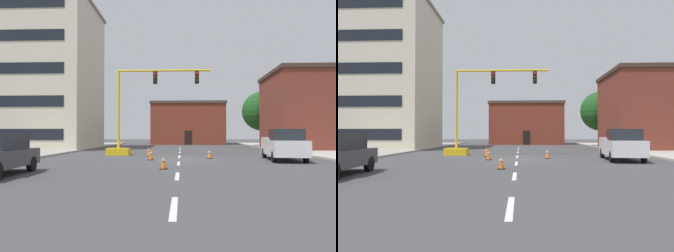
% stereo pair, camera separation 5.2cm
% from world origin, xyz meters
% --- Properties ---
extents(ground_plane, '(160.00, 160.00, 0.00)m').
position_xyz_m(ground_plane, '(0.00, 0.00, 0.00)').
color(ground_plane, '#424244').
extents(sidewalk_left, '(6.00, 56.00, 0.14)m').
position_xyz_m(sidewalk_left, '(-12.64, 8.00, 0.07)').
color(sidewalk_left, '#9E998E').
rests_on(sidewalk_left, ground_plane).
extents(sidewalk_right, '(6.00, 56.00, 0.14)m').
position_xyz_m(sidewalk_right, '(12.64, 8.00, 0.07)').
color(sidewalk_right, '#B2ADA3').
rests_on(sidewalk_right, ground_plane).
extents(lane_stripe_seg_0, '(0.16, 2.40, 0.01)m').
position_xyz_m(lane_stripe_seg_0, '(0.00, -14.00, 0.00)').
color(lane_stripe_seg_0, silver).
rests_on(lane_stripe_seg_0, ground_plane).
extents(lane_stripe_seg_1, '(0.16, 2.40, 0.01)m').
position_xyz_m(lane_stripe_seg_1, '(0.00, -8.50, 0.00)').
color(lane_stripe_seg_1, silver).
rests_on(lane_stripe_seg_1, ground_plane).
extents(lane_stripe_seg_2, '(0.16, 2.40, 0.01)m').
position_xyz_m(lane_stripe_seg_2, '(0.00, -3.00, 0.00)').
color(lane_stripe_seg_2, silver).
rests_on(lane_stripe_seg_2, ground_plane).
extents(lane_stripe_seg_3, '(0.16, 2.40, 0.01)m').
position_xyz_m(lane_stripe_seg_3, '(0.00, 2.50, 0.00)').
color(lane_stripe_seg_3, silver).
rests_on(lane_stripe_seg_3, ground_plane).
extents(lane_stripe_seg_4, '(0.16, 2.40, 0.01)m').
position_xyz_m(lane_stripe_seg_4, '(0.00, 8.00, 0.00)').
color(lane_stripe_seg_4, silver).
rests_on(lane_stripe_seg_4, ground_plane).
extents(lane_stripe_seg_5, '(0.16, 2.40, 0.01)m').
position_xyz_m(lane_stripe_seg_5, '(0.00, 13.50, 0.00)').
color(lane_stripe_seg_5, silver).
rests_on(lane_stripe_seg_5, ground_plane).
extents(lane_stripe_seg_6, '(0.16, 2.40, 0.01)m').
position_xyz_m(lane_stripe_seg_6, '(0.00, 19.00, 0.00)').
color(lane_stripe_seg_6, silver).
rests_on(lane_stripe_seg_6, ground_plane).
extents(building_tall_left, '(14.71, 11.47, 16.63)m').
position_xyz_m(building_tall_left, '(-17.18, 14.89, 8.32)').
color(building_tall_left, beige).
rests_on(building_tall_left, ground_plane).
extents(building_brick_center, '(11.99, 8.91, 6.86)m').
position_xyz_m(building_brick_center, '(1.17, 32.49, 3.44)').
color(building_brick_center, brown).
rests_on(building_brick_center, ground_plane).
extents(building_row_right, '(14.22, 9.62, 8.33)m').
position_xyz_m(building_row_right, '(16.65, 13.69, 4.17)').
color(building_row_right, brown).
rests_on(building_row_right, ground_plane).
extents(traffic_signal_gantry, '(8.27, 1.20, 6.83)m').
position_xyz_m(traffic_signal_gantry, '(-3.86, 4.10, 2.20)').
color(traffic_signal_gantry, yellow).
rests_on(traffic_signal_gantry, ground_plane).
extents(tree_right_far, '(5.11, 5.11, 7.24)m').
position_xyz_m(tree_right_far, '(10.68, 21.20, 4.68)').
color(tree_right_far, '#4C3823').
rests_on(tree_right_far, ground_plane).
extents(pickup_truck_white, '(2.52, 5.57, 1.99)m').
position_xyz_m(pickup_truck_white, '(6.70, -0.49, 0.97)').
color(pickup_truck_white, white).
rests_on(pickup_truck_white, ground_plane).
extents(traffic_cone_roadside_a, '(0.36, 0.36, 0.74)m').
position_xyz_m(traffic_cone_roadside_a, '(-1.81, -0.69, 0.36)').
color(traffic_cone_roadside_a, black).
rests_on(traffic_cone_roadside_a, ground_plane).
extents(traffic_cone_roadside_b, '(0.36, 0.36, 0.70)m').
position_xyz_m(traffic_cone_roadside_b, '(-2.31, 2.71, 0.35)').
color(traffic_cone_roadside_b, black).
rests_on(traffic_cone_roadside_b, ground_plane).
extents(traffic_cone_roadside_c, '(0.36, 0.36, 0.71)m').
position_xyz_m(traffic_cone_roadside_c, '(2.08, 0.85, 0.35)').
color(traffic_cone_roadside_c, black).
rests_on(traffic_cone_roadside_c, ground_plane).
extents(traffic_cone_roadside_d, '(0.36, 0.36, 0.69)m').
position_xyz_m(traffic_cone_roadside_d, '(-0.69, -5.99, 0.34)').
color(traffic_cone_roadside_d, black).
rests_on(traffic_cone_roadside_d, ground_plane).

